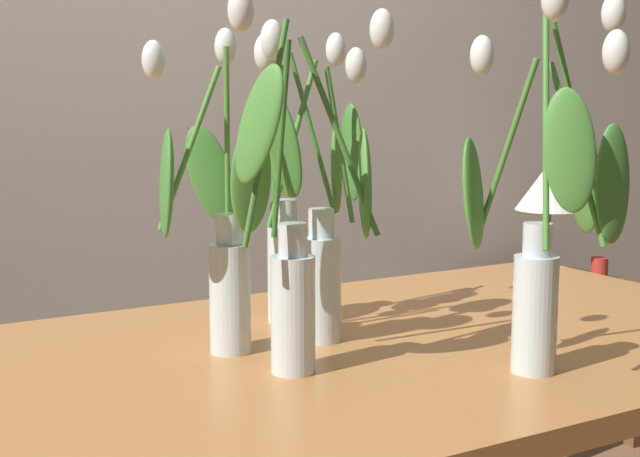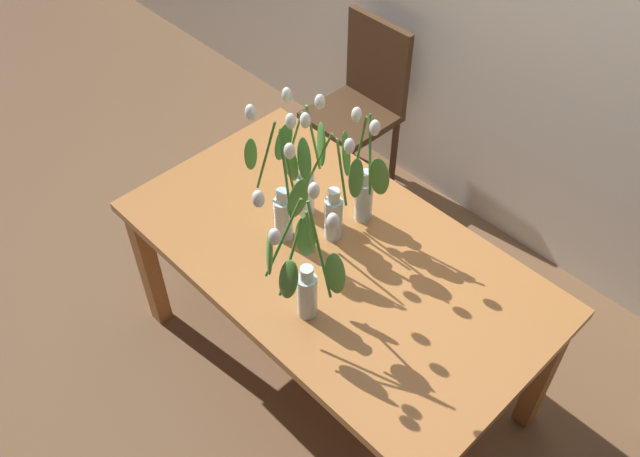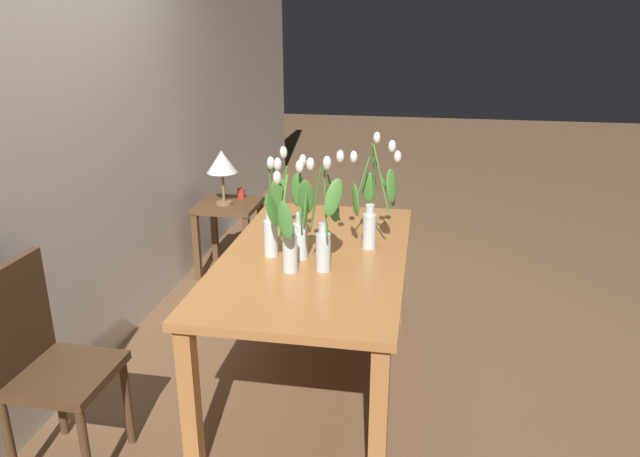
# 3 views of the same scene
# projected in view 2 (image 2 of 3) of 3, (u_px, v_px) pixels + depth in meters

# --- Properties ---
(ground_plane) EXTENTS (18.00, 18.00, 0.00)m
(ground_plane) POSITION_uv_depth(u_px,v_px,m) (332.00, 363.00, 3.01)
(ground_plane) COLOR brown
(dining_table) EXTENTS (1.60, 0.90, 0.74)m
(dining_table) POSITION_uv_depth(u_px,v_px,m) (334.00, 269.00, 2.54)
(dining_table) COLOR #B7753D
(dining_table) RESTS_ON ground
(tulip_vase_0) EXTENTS (0.25, 0.24, 0.57)m
(tulip_vase_0) POSITION_uv_depth(u_px,v_px,m) (303.00, 273.00, 2.12)
(tulip_vase_0) COLOR silver
(tulip_vase_0) RESTS_ON dining_table
(tulip_vase_1) EXTENTS (0.22, 0.14, 0.53)m
(tulip_vase_1) POSITION_uv_depth(u_px,v_px,m) (364.00, 186.00, 2.47)
(tulip_vase_1) COLOR silver
(tulip_vase_1) RESTS_ON dining_table
(tulip_vase_2) EXTENTS (0.26, 0.20, 0.56)m
(tulip_vase_2) POSITION_uv_depth(u_px,v_px,m) (282.00, 195.00, 2.38)
(tulip_vase_2) COLOR silver
(tulip_vase_2) RESTS_ON dining_table
(tulip_vase_3) EXTENTS (0.19, 0.17, 0.53)m
(tulip_vase_3) POSITION_uv_depth(u_px,v_px,m) (305.00, 174.00, 2.52)
(tulip_vase_3) COLOR silver
(tulip_vase_3) RESTS_ON dining_table
(tulip_vase_4) EXTENTS (0.23, 0.15, 0.52)m
(tulip_vase_4) POSITION_uv_depth(u_px,v_px,m) (332.00, 200.00, 2.41)
(tulip_vase_4) COLOR silver
(tulip_vase_4) RESTS_ON dining_table
(dining_chair) EXTENTS (0.40, 0.40, 0.93)m
(dining_chair) POSITION_uv_depth(u_px,v_px,m) (362.00, 99.00, 3.50)
(dining_chair) COLOR #4C331E
(dining_chair) RESTS_ON ground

